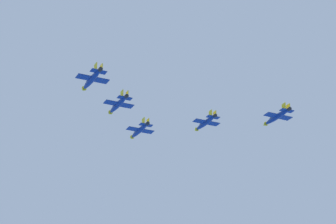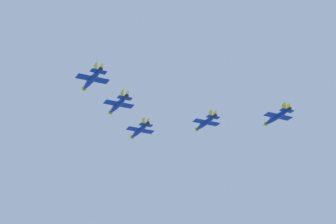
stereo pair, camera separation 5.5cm
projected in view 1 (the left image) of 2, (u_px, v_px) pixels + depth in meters
jet_lead at (139, 130)px, 237.31m from camera, size 9.22×13.66×3.13m
jet_left_wingman at (118, 104)px, 216.56m from camera, size 9.19×13.63×3.12m
jet_right_wingman at (205, 123)px, 228.54m from camera, size 8.75×12.97×2.97m
jet_left_outer at (92, 79)px, 195.05m from camera, size 9.11×13.51×3.09m
jet_right_outer at (277, 117)px, 219.47m from camera, size 9.04×13.42×3.06m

